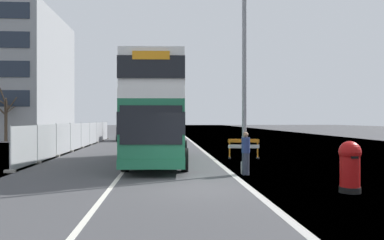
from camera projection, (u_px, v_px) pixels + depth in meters
The scene contains 10 objects.
ground at pixel (208, 189), 12.54m from camera, with size 140.00×280.00×0.10m.
double_decker_bus at pixel (160, 111), 19.51m from camera, with size 3.19×10.71×4.98m.
lamppost_foreground at pixel (244, 73), 15.55m from camera, with size 0.29×0.70×8.68m.
red_pillar_postbox at pixel (350, 164), 11.59m from camera, with size 0.66×0.66×1.57m.
roadworks_barrier at pixel (244, 146), 21.64m from camera, with size 1.76×0.64×1.11m.
construction_site_fence at pixel (81, 136), 29.48m from camera, with size 0.44×27.40×1.98m.
car_oncoming_near at pixel (170, 133), 34.12m from camera, with size 1.92×4.34×2.17m.
car_receding_mid at pixel (127, 131), 39.86m from camera, with size 2.03×4.00×2.15m.
bare_tree_far_verge_near at pixel (5, 115), 38.32m from camera, with size 2.88×3.02×5.32m.
pedestrian_at_kerb at pixel (246, 153), 15.29m from camera, with size 0.34×0.34×1.72m.
Camera 1 is at (-0.91, -12.37, 2.23)m, focal length 35.72 mm.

